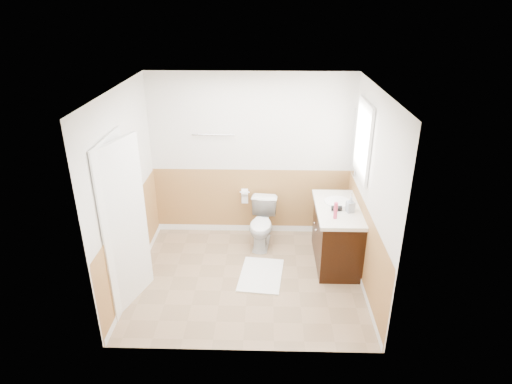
{
  "coord_description": "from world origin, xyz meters",
  "views": [
    {
      "loc": [
        0.24,
        -4.81,
        3.45
      ],
      "look_at": [
        0.1,
        0.25,
        1.15
      ],
      "focal_mm": 30.53,
      "sensor_mm": 36.0,
      "label": 1
    }
  ],
  "objects_px": {
    "vanity_cabinet": "(337,236)",
    "lotion_bottle": "(336,211)",
    "soap_dispenser": "(350,204)",
    "bath_mat": "(261,275)",
    "toilet": "(262,224)"
  },
  "relations": [
    {
      "from": "lotion_bottle",
      "to": "soap_dispenser",
      "type": "height_order",
      "value": "lotion_bottle"
    },
    {
      "from": "vanity_cabinet",
      "to": "lotion_bottle",
      "type": "relative_size",
      "value": 5.0
    },
    {
      "from": "bath_mat",
      "to": "vanity_cabinet",
      "type": "bearing_deg",
      "value": 20.48
    },
    {
      "from": "toilet",
      "to": "vanity_cabinet",
      "type": "bearing_deg",
      "value": -15.85
    },
    {
      "from": "vanity_cabinet",
      "to": "lotion_bottle",
      "type": "bearing_deg",
      "value": -107.57
    },
    {
      "from": "bath_mat",
      "to": "soap_dispenser",
      "type": "xyz_separation_m",
      "value": [
        1.16,
        0.26,
        0.95
      ]
    },
    {
      "from": "lotion_bottle",
      "to": "soap_dispenser",
      "type": "xyz_separation_m",
      "value": [
        0.22,
        0.19,
        -0.0
      ]
    },
    {
      "from": "toilet",
      "to": "vanity_cabinet",
      "type": "height_order",
      "value": "vanity_cabinet"
    },
    {
      "from": "toilet",
      "to": "vanity_cabinet",
      "type": "xyz_separation_m",
      "value": [
        1.04,
        -0.42,
        0.05
      ]
    },
    {
      "from": "bath_mat",
      "to": "lotion_bottle",
      "type": "distance_m",
      "value": 1.34
    },
    {
      "from": "toilet",
      "to": "lotion_bottle",
      "type": "bearing_deg",
      "value": -31.87
    },
    {
      "from": "vanity_cabinet",
      "to": "lotion_bottle",
      "type": "distance_m",
      "value": 0.65
    },
    {
      "from": "bath_mat",
      "to": "soap_dispenser",
      "type": "bearing_deg",
      "value": 12.59
    },
    {
      "from": "toilet",
      "to": "bath_mat",
      "type": "bearing_deg",
      "value": -83.64
    },
    {
      "from": "vanity_cabinet",
      "to": "lotion_bottle",
      "type": "height_order",
      "value": "lotion_bottle"
    }
  ]
}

